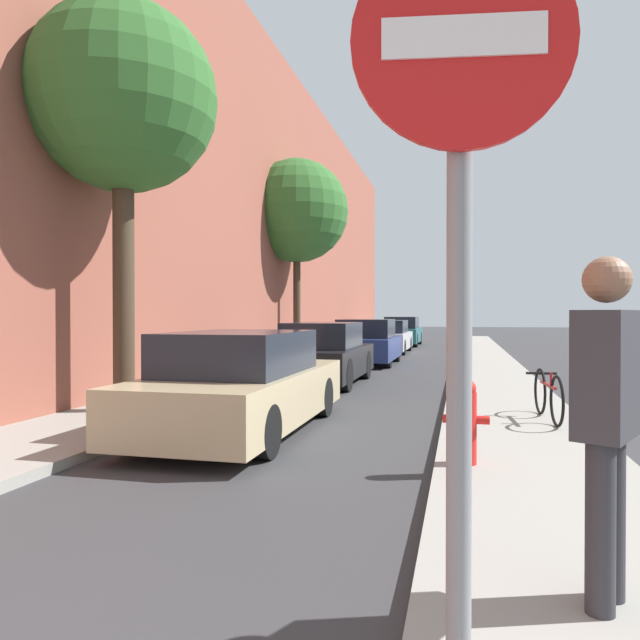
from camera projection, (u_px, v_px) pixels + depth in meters
name	position (u px, v px, depth m)	size (l,w,h in m)	color
ground_plane	(378.00, 376.00, 15.53)	(120.00, 120.00, 0.00)	#333335
sidewalk_left	(274.00, 371.00, 16.21)	(2.00, 52.00, 0.12)	gray
sidewalk_right	(491.00, 376.00, 14.84)	(2.00, 52.00, 0.12)	gray
building_facade_left	(228.00, 184.00, 16.48)	(0.70, 52.00, 10.61)	brown
parked_car_champagne	(243.00, 385.00, 8.12)	(1.80, 4.55, 1.40)	black
parked_car_black	(324.00, 355.00, 13.67)	(1.73, 4.16, 1.44)	black
parked_car_navy	(367.00, 343.00, 19.02)	(1.86, 3.98, 1.47)	black
parked_car_silver	(388.00, 337.00, 24.70)	(1.69, 4.51, 1.37)	black
parked_car_teal	(402.00, 332.00, 30.29)	(1.77, 4.69, 1.49)	black
street_tree_near	(123.00, 101.00, 9.19)	(2.96, 2.96, 6.41)	#423323
street_tree_far	(297.00, 211.00, 19.92)	(3.52, 3.52, 6.80)	#423323
fire_hydrant	(466.00, 420.00, 5.93)	(0.47, 0.21, 0.87)	red
traffic_sign_post	(461.00, 189.00, 1.59)	(0.72, 0.15, 2.81)	gray
pedestrian	(606.00, 408.00, 3.04)	(0.41, 0.51, 1.82)	#2D2D33
bicycle	(548.00, 395.00, 8.35)	(0.44, 1.72, 0.70)	black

